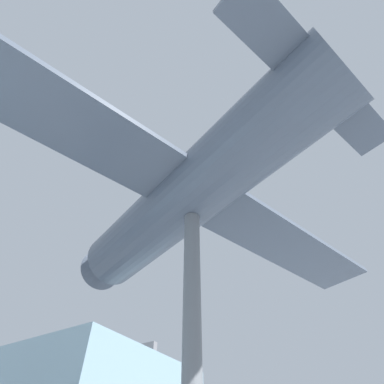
{
  "coord_description": "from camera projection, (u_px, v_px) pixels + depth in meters",
  "views": [
    {
      "loc": [
        -6.02,
        -3.6,
        1.6
      ],
      "look_at": [
        0.0,
        0.0,
        8.43
      ],
      "focal_mm": 28.0,
      "sensor_mm": 36.0,
      "label": 1
    }
  ],
  "objects": [
    {
      "name": "support_pylon_central",
      "position": [
        192.0,
        349.0,
        6.48
      ],
      "size": [
        0.44,
        0.44,
        7.36
      ],
      "color": "slate",
      "rests_on": "ground_plane"
    },
    {
      "name": "suspended_airplane",
      "position": [
        188.0,
        196.0,
        9.93
      ],
      "size": [
        18.12,
        12.45,
        2.98
      ],
      "rotation": [
        0.0,
        0.0,
        -0.35
      ],
      "color": "#4C5666",
      "rests_on": "support_pylon_central"
    }
  ]
}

